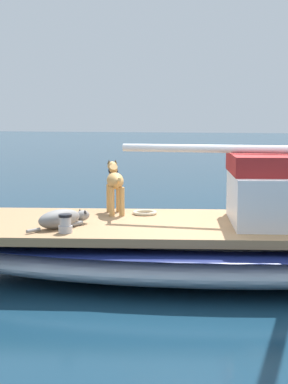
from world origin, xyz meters
The scene contains 6 objects.
ground_plane centered at (0.00, 0.00, 0.00)m, with size 120.00×120.00×0.00m, color #143347.
sailboat_main centered at (0.00, 0.00, 0.34)m, with size 3.82×7.58×0.66m.
dog_grey centered at (0.77, -1.81, 0.77)m, with size 0.89×0.52×0.22m.
dog_tan centered at (-0.36, -1.49, 1.08)m, with size 0.89×0.45×0.70m.
deck_winch centered at (1.04, -1.66, 0.76)m, with size 0.16×0.16×0.21m.
coiled_rope centered at (-0.37, -1.08, 0.68)m, with size 0.32×0.32×0.04m, color beige.
Camera 1 is at (7.12, 0.75, 1.97)m, focal length 54.77 mm.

